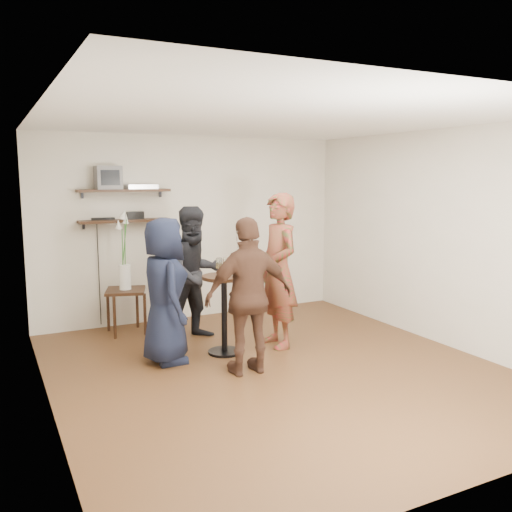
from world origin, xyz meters
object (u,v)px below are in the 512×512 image
at_px(dvd_deck, 141,187).
at_px(drinks_table, 224,304).
at_px(person_dark, 195,273).
at_px(radio, 135,215).
at_px(crt_monitor, 108,178).
at_px(side_table, 126,296).
at_px(person_brown, 249,296).
at_px(person_navy, 165,291).
at_px(person_plaid, 278,271).

height_order(dvd_deck, drinks_table, dvd_deck).
bearing_deg(drinks_table, person_dark, 97.29).
relative_size(dvd_deck, person_dark, 0.24).
distance_m(radio, drinks_table, 1.95).
bearing_deg(crt_monitor, side_table, -68.87).
bearing_deg(crt_monitor, dvd_deck, 0.00).
bearing_deg(side_table, person_brown, -68.45).
relative_size(side_table, drinks_table, 0.67).
height_order(side_table, person_brown, person_brown).
relative_size(crt_monitor, person_brown, 0.20).
bearing_deg(dvd_deck, side_table, -138.77).
relative_size(drinks_table, person_dark, 0.55).
height_order(radio, person_navy, person_navy).
relative_size(person_dark, person_brown, 1.02).
height_order(side_table, person_plaid, person_plaid).
bearing_deg(person_navy, person_dark, -40.49).
distance_m(drinks_table, person_brown, 0.73).
distance_m(person_plaid, person_brown, 0.99).
distance_m(dvd_deck, person_plaid, 2.25).
distance_m(crt_monitor, dvd_deck, 0.45).
xyz_separation_m(radio, person_plaid, (1.29, -1.64, -0.60)).
bearing_deg(drinks_table, side_table, 121.68).
bearing_deg(side_table, person_dark, -41.05).
height_order(radio, person_plaid, person_plaid).
xyz_separation_m(side_table, person_navy, (0.12, -1.31, 0.31)).
bearing_deg(person_brown, drinks_table, -90.00).
relative_size(dvd_deck, radio, 1.82).
distance_m(radio, person_dark, 1.25).
bearing_deg(radio, crt_monitor, 180.00).
bearing_deg(person_dark, dvd_deck, 106.41).
height_order(person_navy, person_brown, person_brown).
bearing_deg(person_navy, crt_monitor, 10.08).
distance_m(drinks_table, person_plaid, 0.77).
xyz_separation_m(side_table, person_brown, (0.80, -2.02, 0.33)).
bearing_deg(person_brown, person_navy, -45.05).
bearing_deg(radio, person_plaid, -51.84).
bearing_deg(person_brown, person_dark, -85.54).
relative_size(dvd_deck, person_navy, 0.25).
bearing_deg(drinks_table, person_navy, 178.26).
height_order(crt_monitor, person_brown, crt_monitor).
distance_m(radio, person_plaid, 2.17).
bearing_deg(dvd_deck, crt_monitor, 180.00).
bearing_deg(person_plaid, side_table, -129.78).
bearing_deg(person_dark, crt_monitor, 125.08).
bearing_deg(person_brown, crt_monitor, -66.86).
bearing_deg(person_brown, dvd_deck, -76.78).
relative_size(crt_monitor, person_dark, 0.19).
xyz_separation_m(person_navy, person_brown, (0.68, -0.72, 0.02)).
bearing_deg(radio, person_brown, -76.13).
relative_size(drinks_table, person_plaid, 0.50).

